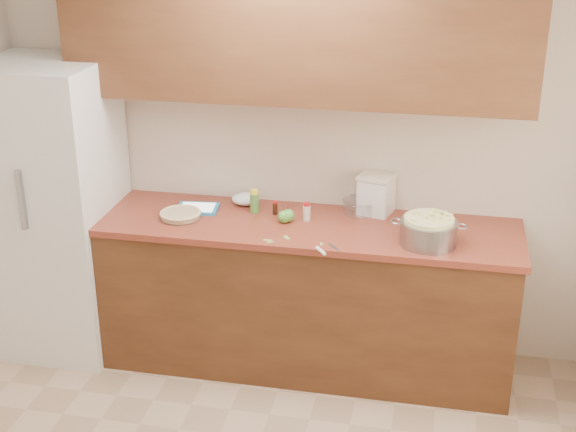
% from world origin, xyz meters
% --- Properties ---
extents(room_shell, '(3.60, 3.60, 3.60)m').
position_xyz_m(room_shell, '(0.00, 0.00, 1.30)').
color(room_shell, tan).
rests_on(room_shell, ground).
extents(counter_run, '(2.64, 0.68, 0.92)m').
position_xyz_m(counter_run, '(0.00, 1.48, 0.46)').
color(counter_run, '#5B3219').
rests_on(counter_run, ground).
extents(upper_cabinets, '(2.60, 0.34, 0.70)m').
position_xyz_m(upper_cabinets, '(0.00, 1.63, 1.95)').
color(upper_cabinets, brown).
rests_on(upper_cabinets, room_shell).
extents(fridge, '(0.70, 0.70, 1.80)m').
position_xyz_m(fridge, '(-1.44, 1.44, 0.90)').
color(fridge, silver).
rests_on(fridge, ground).
extents(pie, '(0.25, 0.25, 0.04)m').
position_xyz_m(pie, '(-0.64, 1.41, 0.94)').
color(pie, silver).
rests_on(pie, counter_run).
extents(colander, '(0.41, 0.31, 0.15)m').
position_xyz_m(colander, '(0.79, 1.33, 0.99)').
color(colander, gray).
rests_on(colander, counter_run).
extents(flour_canister, '(0.24, 0.24, 0.24)m').
position_xyz_m(flour_canister, '(0.47, 1.72, 1.04)').
color(flour_canister, silver).
rests_on(flour_canister, counter_run).
extents(tablet, '(0.26, 0.21, 0.02)m').
position_xyz_m(tablet, '(-0.58, 1.56, 0.93)').
color(tablet, '#288BC1').
rests_on(tablet, counter_run).
extents(paring_knife, '(0.13, 0.17, 0.02)m').
position_xyz_m(paring_knife, '(0.25, 1.12, 0.93)').
color(paring_knife, gray).
rests_on(paring_knife, counter_run).
extents(lemon_bottle, '(0.05, 0.05, 0.14)m').
position_xyz_m(lemon_bottle, '(-0.23, 1.58, 0.99)').
color(lemon_bottle, '#4C8C38').
rests_on(lemon_bottle, counter_run).
extents(cinnamon_shaker, '(0.04, 0.04, 0.11)m').
position_xyz_m(cinnamon_shaker, '(0.09, 1.53, 0.97)').
color(cinnamon_shaker, beige).
rests_on(cinnamon_shaker, counter_run).
extents(vanilla_bottle, '(0.03, 0.03, 0.08)m').
position_xyz_m(vanilla_bottle, '(-0.11, 1.58, 0.96)').
color(vanilla_bottle, black).
rests_on(vanilla_bottle, counter_run).
extents(mixing_bowl, '(0.21, 0.21, 0.08)m').
position_xyz_m(mixing_bowl, '(0.38, 1.71, 0.96)').
color(mixing_bowl, silver).
rests_on(mixing_bowl, counter_run).
extents(paper_towel, '(0.18, 0.15, 0.07)m').
position_xyz_m(paper_towel, '(-0.32, 1.69, 0.96)').
color(paper_towel, white).
rests_on(paper_towel, counter_run).
extents(apple_left, '(0.07, 0.07, 0.09)m').
position_xyz_m(apple_left, '(-0.03, 1.47, 0.96)').
color(apple_left, '#509B37').
rests_on(apple_left, counter_run).
extents(apple_center, '(0.08, 0.08, 0.09)m').
position_xyz_m(apple_center, '(-0.01, 1.48, 0.96)').
color(apple_center, '#509B37').
rests_on(apple_center, counter_run).
extents(peel_a, '(0.05, 0.05, 0.00)m').
position_xyz_m(peel_a, '(0.03, 1.26, 0.92)').
color(peel_a, '#8FB658').
rests_on(peel_a, counter_run).
extents(peel_b, '(0.04, 0.03, 0.00)m').
position_xyz_m(peel_b, '(-0.05, 1.18, 0.92)').
color(peel_b, '#8FB658').
rests_on(peel_b, counter_run).
extents(peel_c, '(0.02, 0.04, 0.00)m').
position_xyz_m(peel_c, '(0.23, 1.21, 0.92)').
color(peel_c, '#8FB658').
rests_on(peel_c, counter_run).
extents(peel_d, '(0.05, 0.02, 0.00)m').
position_xyz_m(peel_d, '(-0.07, 1.20, 0.92)').
color(peel_d, '#8FB658').
rests_on(peel_d, counter_run).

